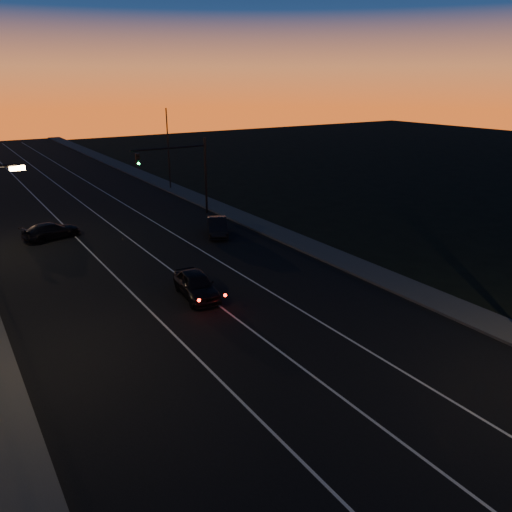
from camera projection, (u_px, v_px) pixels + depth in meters
road at (152, 262)px, 34.62m from camera, size 20.00×170.00×0.01m
sidewalk_right at (283, 235)px, 40.30m from camera, size 2.40×170.00×0.16m
lane_stripe_left at (109, 270)px, 33.09m from camera, size 0.12×160.00×0.01m
lane_stripe_mid at (158, 260)px, 34.87m from camera, size 0.12×160.00×0.01m
lane_stripe_right at (203, 251)px, 36.65m from camera, size 0.12×160.00×0.01m
signal_mast at (182, 164)px, 44.58m from camera, size 7.10×0.41×7.00m
far_pole_right at (168, 149)px, 56.16m from camera, size 0.14×0.14×9.00m
lead_car at (196, 285)px, 28.82m from camera, size 2.29×5.05×1.49m
right_car at (217, 227)px, 40.33m from camera, size 3.14×4.49×1.40m
cross_car at (51, 231)px, 39.44m from camera, size 4.76×2.79×1.29m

